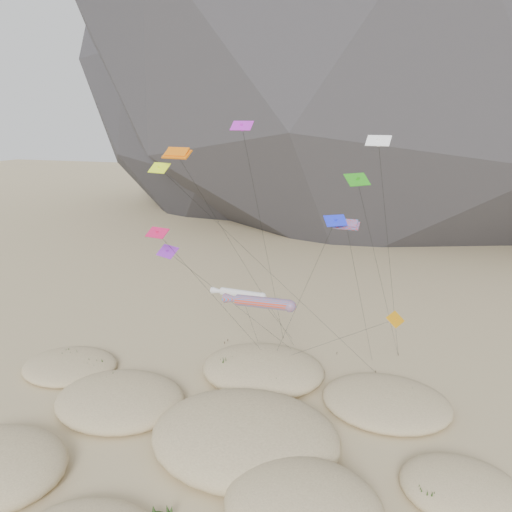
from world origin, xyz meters
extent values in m
plane|color=#CCB789|center=(0.00, 0.00, 0.00)|extent=(500.00, 500.00, 0.00)
ellipsoid|color=#2B2B30|center=(-37.00, 123.00, 44.00)|extent=(136.20, 127.83, 116.00)
ellipsoid|color=#CCB789|center=(8.41, -2.45, 0.90)|extent=(11.68, 9.93, 3.98)
ellipsoid|color=#CCB789|center=(-12.13, 5.99, 0.65)|extent=(13.18, 11.20, 2.91)
ellipsoid|color=#CCB789|center=(1.79, 3.93, 0.93)|extent=(16.80, 14.28, 4.12)
ellipsoid|color=#CCB789|center=(19.50, 3.30, 0.56)|extent=(9.31, 7.92, 2.47)
ellipsoid|color=#CCB789|center=(-0.36, 16.29, 0.72)|extent=(13.82, 11.75, 3.18)
ellipsoid|color=#CCB789|center=(13.18, 14.01, 0.53)|extent=(12.72, 10.81, 2.36)
ellipsoid|color=#CCB789|center=(-21.77, 10.73, 0.44)|extent=(10.93, 9.29, 1.96)
ellipsoid|color=black|center=(-14.52, -4.13, 0.80)|extent=(2.69, 2.30, 0.81)
ellipsoid|color=black|center=(-13.39, 7.40, 0.80)|extent=(2.80, 2.39, 0.84)
ellipsoid|color=black|center=(-8.94, 5.53, 0.70)|extent=(1.88, 1.61, 0.56)
ellipsoid|color=black|center=(4.43, 3.08, 1.10)|extent=(3.55, 3.03, 1.06)
ellipsoid|color=black|center=(7.25, 6.43, 1.00)|extent=(2.69, 2.30, 0.81)
ellipsoid|color=black|center=(1.59, 0.61, 0.90)|extent=(2.52, 2.15, 0.75)
ellipsoid|color=black|center=(17.39, 1.53, 0.60)|extent=(2.03, 1.74, 0.61)
ellipsoid|color=black|center=(-3.46, 14.91, 1.00)|extent=(2.63, 2.25, 0.79)
ellipsoid|color=black|center=(0.80, 13.26, 0.90)|extent=(2.67, 2.29, 0.80)
ellipsoid|color=black|center=(14.66, 14.66, 0.70)|extent=(2.40, 2.06, 0.72)
ellipsoid|color=black|center=(12.23, 12.90, 0.60)|extent=(2.30, 1.97, 0.69)
ellipsoid|color=black|center=(-22.86, 12.56, 0.50)|extent=(2.48, 2.12, 0.74)
ellipsoid|color=black|center=(-18.87, 10.90, 0.40)|extent=(1.77, 1.51, 0.53)
cylinder|color=#3F2D1E|center=(-0.25, 19.48, 0.15)|extent=(0.08, 0.08, 0.30)
cylinder|color=#3F2D1E|center=(-0.69, 26.29, 0.15)|extent=(0.08, 0.08, 0.30)
cylinder|color=#3F2D1E|center=(3.16, 21.36, 0.15)|extent=(0.08, 0.08, 0.30)
cylinder|color=#3F2D1E|center=(6.74, 23.87, 0.15)|extent=(0.08, 0.08, 0.30)
cylinder|color=#3F2D1E|center=(11.63, 20.63, 0.15)|extent=(0.08, 0.08, 0.30)
cylinder|color=#3F2D1E|center=(-7.39, 22.41, 0.15)|extent=(0.08, 0.08, 0.30)
cylinder|color=#3F2D1E|center=(13.87, 25.79, 0.15)|extent=(0.08, 0.08, 0.30)
cylinder|color=#3F2D1E|center=(-7.26, 23.21, 0.15)|extent=(0.08, 0.08, 0.30)
cylinder|color=red|center=(2.44, 6.96, 12.37)|extent=(5.53, 2.31, 1.54)
sphere|color=red|center=(5.04, 6.29, 12.59)|extent=(1.04, 1.04, 1.04)
cone|color=red|center=(-0.43, 7.69, 12.10)|extent=(2.39, 1.42, 1.11)
cylinder|color=black|center=(1.41, 16.81, 6.19)|extent=(2.08, 19.72, 12.39)
cylinder|color=silver|center=(-1.11, 11.38, 11.25)|extent=(4.88, 2.02, 1.10)
sphere|color=silver|center=(1.21, 10.75, 11.45)|extent=(0.81, 0.81, 0.81)
cone|color=silver|center=(-3.66, 12.08, 11.01)|extent=(2.08, 1.19, 0.82)
cylinder|color=black|center=(-2.31, 17.82, 5.63)|extent=(2.42, 12.90, 11.27)
cube|color=orange|center=(-7.41, 11.32, 24.52)|extent=(3.02, 1.64, 0.83)
cube|color=orange|center=(-7.41, 11.32, 24.74)|extent=(2.55, 1.31, 0.82)
cylinder|color=black|center=(-3.14, 18.02, 12.26)|extent=(8.58, 13.43, 24.53)
cube|color=red|center=(9.08, 8.58, 19.32)|extent=(2.14, 1.02, 0.59)
cube|color=red|center=(9.08, 8.58, 19.51)|extent=(1.82, 0.81, 0.58)
cylinder|color=black|center=(10.02, 16.15, 9.66)|extent=(1.90, 15.15, 19.33)
cube|color=#B522C7|center=(-1.26, 12.30, 27.13)|extent=(2.07, 1.12, 0.84)
cube|color=#B522C7|center=(-1.26, 12.30, 26.98)|extent=(0.26, 0.29, 0.67)
cylinder|color=black|center=(-0.97, 19.29, 13.59)|extent=(0.59, 14.01, 27.09)
cube|color=purple|center=(-7.49, 8.70, 15.70)|extent=(2.49, 1.94, 0.92)
cube|color=purple|center=(-7.49, 8.70, 15.55)|extent=(0.37, 0.39, 0.75)
cylinder|color=black|center=(-2.17, 15.03, 7.87)|extent=(10.68, 12.69, 15.67)
cube|color=#DAFF1A|center=(-9.74, 12.05, 23.10)|extent=(2.43, 1.67, 0.93)
cube|color=#DAFF1A|center=(-9.74, 12.05, 22.95)|extent=(0.34, 0.37, 0.74)
cylinder|color=black|center=(0.94, 16.34, 11.57)|extent=(21.40, 8.61, 23.06)
cube|color=#269817|center=(9.25, 13.13, 22.54)|extent=(2.39, 2.45, 1.01)
cube|color=#269817|center=(9.25, 13.13, 22.39)|extent=(0.45, 0.44, 0.77)
cylinder|color=black|center=(11.56, 19.46, 11.30)|extent=(4.64, 12.69, 22.50)
cube|color=#CD134B|center=(-6.99, 6.09, 18.11)|extent=(2.18, 1.48, 0.72)
cube|color=#CD134B|center=(-6.99, 6.09, 17.96)|extent=(0.28, 0.25, 0.69)
cylinder|color=black|center=(-3.62, 12.78, 9.08)|extent=(6.77, 13.41, 18.07)
cube|color=#1B2CEB|center=(8.26, 8.03, 19.76)|extent=(1.99, 1.75, 0.80)
cube|color=#1B2CEB|center=(8.26, 8.03, 19.61)|extent=(0.34, 0.35, 0.61)
cylinder|color=black|center=(4.01, 13.75, 9.91)|extent=(8.54, 11.47, 19.73)
cube|color=white|center=(10.95, 12.06, 25.97)|extent=(2.13, 1.25, 0.86)
cube|color=white|center=(10.95, 12.06, 25.82)|extent=(0.28, 0.32, 0.67)
cylinder|color=black|center=(12.41, 18.92, 13.01)|extent=(2.95, 13.75, 25.93)
cube|color=orange|center=(13.47, 11.75, 10.32)|extent=(1.64, 2.27, 0.82)
cube|color=orange|center=(13.47, 11.75, 10.17)|extent=(0.33, 0.32, 0.69)
cylinder|color=black|center=(6.61, 15.61, 5.18)|extent=(13.74, 7.76, 10.29)
camera|label=1|loc=(14.32, -31.78, 27.84)|focal=35.00mm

